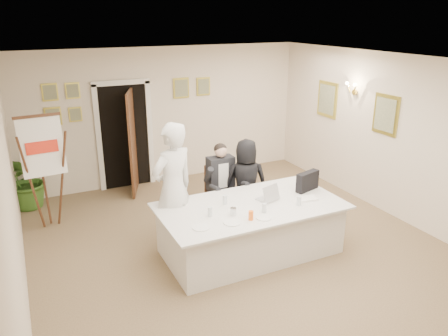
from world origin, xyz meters
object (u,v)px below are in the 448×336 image
conference_table (250,228)px  steel_jug (233,212)px  flip_chart (45,178)px  potted_palm (27,179)px  laptop (267,190)px  seated_man (222,183)px  laptop_bag (307,181)px  paper_stack (307,199)px  standing_woman (246,182)px  standing_man (173,189)px  oj_glass (251,215)px

conference_table → steel_jug: size_ratio=24.46×
flip_chart → conference_table: bearing=-39.8°
potted_palm → laptop: (3.21, -3.15, 0.36)m
seated_man → flip_chart: 2.89m
laptop → laptop_bag: bearing=-14.6°
potted_palm → paper_stack: (3.75, -3.42, 0.24)m
seated_man → standing_woman: 0.41m
standing_man → laptop: size_ratio=5.91×
seated_man → standing_man: (-1.05, -0.56, 0.29)m
potted_palm → laptop: potted_palm is taller
standing_man → seated_man: bearing=-172.5°
conference_table → oj_glass: oj_glass is taller
paper_stack → laptop_bag: bearing=55.1°
standing_woman → oj_glass: bearing=84.1°
standing_woman → paper_stack: bearing=131.4°
conference_table → potted_palm: potted_palm is taller
flip_chart → steel_jug: (2.23, -2.38, -0.05)m
steel_jug → standing_man: bearing=128.2°
seated_man → laptop: 1.10m
laptop → oj_glass: bearing=-154.7°
paper_stack → steel_jug: size_ratio=2.50×
flip_chart → paper_stack: size_ratio=6.90×
seated_man → standing_woman: bearing=-37.0°
standing_man → paper_stack: bearing=137.1°
seated_man → paper_stack: (0.80, -1.32, 0.08)m
conference_table → seated_man: 1.17m
seated_man → standing_woman: standing_woman is taller
standing_woman → laptop_bag: standing_woman is taller
conference_table → steel_jug: bearing=-152.8°
conference_table → steel_jug: (-0.39, -0.20, 0.44)m
conference_table → laptop: bearing=14.0°
seated_man → standing_man: 1.23m
paper_stack → conference_table: bearing=167.3°
laptop_bag → paper_stack: (-0.21, -0.30, -0.14)m
laptop_bag → paper_stack: laptop_bag is taller
laptop → laptop_bag: laptop_bag is taller
laptop → paper_stack: laptop is taller
paper_stack → standing_woman: bearing=111.3°
flip_chart → potted_palm: 1.13m
laptop → conference_table: bearing=177.1°
conference_table → standing_man: bearing=150.4°
steel_jug → paper_stack: bearing=0.3°
conference_table → laptop_bag: size_ratio=6.23×
laptop_bag → oj_glass: laptop_bag is taller
laptop_bag → paper_stack: bearing=-141.3°
conference_table → seated_man: size_ratio=1.91×
seated_man → laptop: size_ratio=4.18×
steel_jug → seated_man: bearing=71.1°
potted_palm → conference_table: bearing=-48.2°
steel_jug → flip_chart: bearing=133.1°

